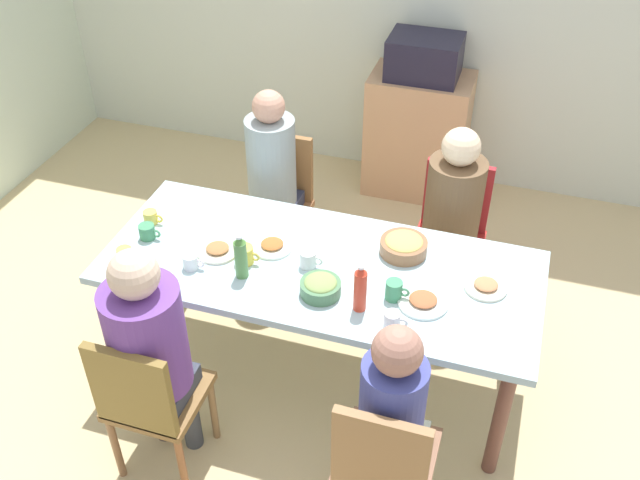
{
  "coord_description": "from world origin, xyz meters",
  "views": [
    {
      "loc": [
        0.82,
        -2.57,
        3.02
      ],
      "look_at": [
        0.0,
        0.0,
        0.92
      ],
      "focal_mm": 40.3,
      "sensor_mm": 36.0,
      "label": 1
    }
  ],
  "objects_px": {
    "person_0": "(271,173)",
    "cup_7": "(126,257)",
    "plate_1": "(486,286)",
    "cup_2": "(245,255)",
    "chair_2": "(451,229)",
    "microwave": "(424,57)",
    "cup_0": "(151,217)",
    "chair_3": "(384,462)",
    "cup_1": "(191,262)",
    "bottle_1": "(241,257)",
    "plate_3": "(272,246)",
    "cup_3": "(394,290)",
    "dining_table": "(320,277)",
    "person_3": "(392,415)",
    "plate_2": "(218,250)",
    "person_2": "(453,207)",
    "bowl_0": "(320,286)",
    "cup_5": "(148,232)",
    "plate_0": "(423,301)",
    "side_cabinet": "(417,135)",
    "cup_4": "(308,259)",
    "bottle_0": "(360,289)",
    "bowl_1": "(404,245)",
    "chair_0": "(278,198)",
    "person_1": "(150,344)",
    "cup_6": "(393,320)",
    "chair_1": "(148,399)"
  },
  "relations": [
    {
      "from": "chair_2",
      "to": "cup_0",
      "type": "xyz_separation_m",
      "value": [
        -1.48,
        -0.77,
        0.29
      ]
    },
    {
      "from": "cup_0",
      "to": "person_3",
      "type": "bearing_deg",
      "value": -27.99
    },
    {
      "from": "bottle_1",
      "to": "dining_table",
      "type": "bearing_deg",
      "value": 30.54
    },
    {
      "from": "person_0",
      "to": "chair_3",
      "type": "distance_m",
      "value": 1.9
    },
    {
      "from": "cup_4",
      "to": "chair_3",
      "type": "bearing_deg",
      "value": -53.67
    },
    {
      "from": "cup_4",
      "to": "person_0",
      "type": "bearing_deg",
      "value": 122.48
    },
    {
      "from": "chair_2",
      "to": "bottle_1",
      "type": "height_order",
      "value": "bottle_1"
    },
    {
      "from": "person_2",
      "to": "cup_4",
      "type": "height_order",
      "value": "person_2"
    },
    {
      "from": "chair_3",
      "to": "cup_4",
      "type": "height_order",
      "value": "chair_3"
    },
    {
      "from": "cup_5",
      "to": "side_cabinet",
      "type": "height_order",
      "value": "side_cabinet"
    },
    {
      "from": "plate_2",
      "to": "bottle_0",
      "type": "bearing_deg",
      "value": -12.87
    },
    {
      "from": "person_2",
      "to": "bowl_0",
      "type": "relative_size",
      "value": 6.32
    },
    {
      "from": "cup_0",
      "to": "cup_5",
      "type": "relative_size",
      "value": 0.93
    },
    {
      "from": "chair_2",
      "to": "person_2",
      "type": "bearing_deg",
      "value": -90.0
    },
    {
      "from": "bowl_1",
      "to": "plate_3",
      "type": "bearing_deg",
      "value": -165.44
    },
    {
      "from": "dining_table",
      "to": "plate_2",
      "type": "distance_m",
      "value": 0.53
    },
    {
      "from": "person_2",
      "to": "plate_1",
      "type": "height_order",
      "value": "person_2"
    },
    {
      "from": "person_3",
      "to": "cup_3",
      "type": "bearing_deg",
      "value": 102.78
    },
    {
      "from": "chair_2",
      "to": "person_3",
      "type": "bearing_deg",
      "value": -90.0
    },
    {
      "from": "bowl_1",
      "to": "cup_3",
      "type": "bearing_deg",
      "value": -84.79
    },
    {
      "from": "person_1",
      "to": "cup_2",
      "type": "height_order",
      "value": "person_1"
    },
    {
      "from": "plate_2",
      "to": "cup_5",
      "type": "height_order",
      "value": "cup_5"
    },
    {
      "from": "dining_table",
      "to": "person_3",
      "type": "distance_m",
      "value": 0.91
    },
    {
      "from": "person_1",
      "to": "cup_4",
      "type": "height_order",
      "value": "person_1"
    },
    {
      "from": "plate_0",
      "to": "cup_7",
      "type": "relative_size",
      "value": 2.12
    },
    {
      "from": "chair_1",
      "to": "person_3",
      "type": "bearing_deg",
      "value": 4.97
    },
    {
      "from": "cup_7",
      "to": "plate_3",
      "type": "bearing_deg",
      "value": 28.41
    },
    {
      "from": "cup_6",
      "to": "side_cabinet",
      "type": "relative_size",
      "value": 0.12
    },
    {
      "from": "cup_1",
      "to": "dining_table",
      "type": "bearing_deg",
      "value": 19.86
    },
    {
      "from": "person_0",
      "to": "bottle_1",
      "type": "height_order",
      "value": "person_0"
    },
    {
      "from": "cup_0",
      "to": "plate_2",
      "type": "bearing_deg",
      "value": -15.82
    },
    {
      "from": "plate_1",
      "to": "cup_2",
      "type": "distance_m",
      "value": 1.16
    },
    {
      "from": "person_0",
      "to": "cup_7",
      "type": "bearing_deg",
      "value": -109.39
    },
    {
      "from": "dining_table",
      "to": "plate_3",
      "type": "bearing_deg",
      "value": 169.63
    },
    {
      "from": "plate_0",
      "to": "bottle_0",
      "type": "bearing_deg",
      "value": -156.14
    },
    {
      "from": "chair_0",
      "to": "bowl_1",
      "type": "relative_size",
      "value": 3.83
    },
    {
      "from": "plate_1",
      "to": "side_cabinet",
      "type": "bearing_deg",
      "value": 109.9
    },
    {
      "from": "chair_0",
      "to": "plate_0",
      "type": "bearing_deg",
      "value": -41.6
    },
    {
      "from": "chair_3",
      "to": "cup_1",
      "type": "distance_m",
      "value": 1.31
    },
    {
      "from": "chair_0",
      "to": "bowl_1",
      "type": "bearing_deg",
      "value": -34.07
    },
    {
      "from": "plate_0",
      "to": "cup_2",
      "type": "distance_m",
      "value": 0.89
    },
    {
      "from": "chair_1",
      "to": "chair_2",
      "type": "distance_m",
      "value": 1.97
    },
    {
      "from": "chair_2",
      "to": "microwave",
      "type": "xyz_separation_m",
      "value": [
        -0.43,
        1.14,
        0.53
      ]
    },
    {
      "from": "bowl_0",
      "to": "cup_2",
      "type": "xyz_separation_m",
      "value": [
        -0.42,
        0.11,
        0.0
      ]
    },
    {
      "from": "cup_4",
      "to": "bottle_0",
      "type": "xyz_separation_m",
      "value": [
        0.31,
        -0.21,
        0.08
      ]
    },
    {
      "from": "plate_3",
      "to": "microwave",
      "type": "bearing_deg",
      "value": 78.89
    },
    {
      "from": "cup_1",
      "to": "bottle_1",
      "type": "height_order",
      "value": "bottle_1"
    },
    {
      "from": "plate_3",
      "to": "cup_3",
      "type": "relative_size",
      "value": 1.8
    },
    {
      "from": "cup_3",
      "to": "cup_1",
      "type": "bearing_deg",
      "value": -175.25
    },
    {
      "from": "bowl_1",
      "to": "cup_0",
      "type": "relative_size",
      "value": 2.16
    }
  ]
}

